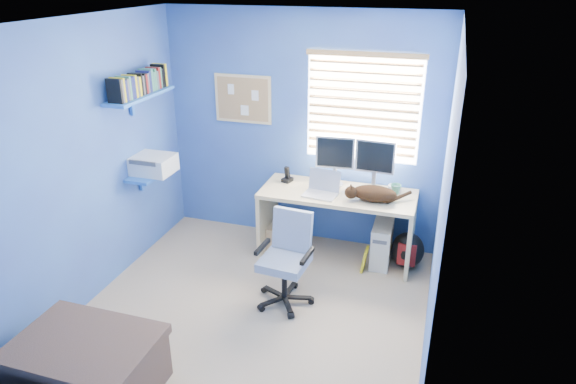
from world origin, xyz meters
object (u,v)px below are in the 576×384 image
(desk, at_px, (337,224))
(laptop, at_px, (321,185))
(cat, at_px, (374,194))
(office_chair, at_px, (286,270))
(tower_pc, at_px, (382,243))

(desk, height_order, laptop, laptop)
(cat, relative_size, office_chair, 0.51)
(desk, distance_m, laptop, 0.52)
(laptop, bearing_deg, desk, 46.63)
(cat, bearing_deg, tower_pc, 28.78)
(desk, xyz_separation_m, office_chair, (-0.26, -0.93, -0.05))
(tower_pc, relative_size, office_chair, 0.53)
(office_chair, bearing_deg, cat, 52.05)
(laptop, distance_m, tower_pc, 0.90)
(cat, bearing_deg, desk, 148.10)
(laptop, relative_size, cat, 0.75)
(office_chair, bearing_deg, laptop, 82.29)
(cat, xyz_separation_m, tower_pc, (0.10, 0.10, -0.59))
(tower_pc, bearing_deg, office_chair, -129.95)
(desk, bearing_deg, office_chair, -105.68)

